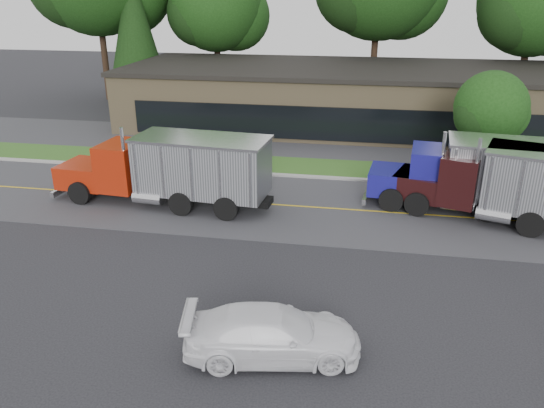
{
  "coord_description": "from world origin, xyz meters",
  "views": [
    {
      "loc": [
        3.52,
        -14.04,
        9.56
      ],
      "look_at": [
        0.21,
        4.74,
        1.8
      ],
      "focal_mm": 35.0,
      "sensor_mm": 36.0,
      "label": 1
    }
  ],
  "objects_px": {
    "dump_truck_blue": "(475,173)",
    "dump_truck_maroon": "(520,185)",
    "dump_truck_red": "(174,168)",
    "rally_car": "(272,333)"
  },
  "relations": [
    {
      "from": "dump_truck_red",
      "to": "dump_truck_maroon",
      "type": "distance_m",
      "value": 15.32
    },
    {
      "from": "dump_truck_blue",
      "to": "rally_car",
      "type": "bearing_deg",
      "value": 64.97
    },
    {
      "from": "dump_truck_maroon",
      "to": "rally_car",
      "type": "bearing_deg",
      "value": 68.34
    },
    {
      "from": "dump_truck_blue",
      "to": "rally_car",
      "type": "xyz_separation_m",
      "value": [
        -7.24,
        -11.94,
        -1.09
      ]
    },
    {
      "from": "dump_truck_red",
      "to": "rally_car",
      "type": "distance_m",
      "value": 12.19
    },
    {
      "from": "dump_truck_blue",
      "to": "dump_truck_maroon",
      "type": "xyz_separation_m",
      "value": [
        1.61,
        -1.21,
        0.0
      ]
    },
    {
      "from": "dump_truck_red",
      "to": "dump_truck_blue",
      "type": "distance_m",
      "value": 13.8
    },
    {
      "from": "dump_truck_red",
      "to": "dump_truck_blue",
      "type": "bearing_deg",
      "value": -168.04
    },
    {
      "from": "rally_car",
      "to": "dump_truck_red",
      "type": "bearing_deg",
      "value": 21.52
    },
    {
      "from": "dump_truck_red",
      "to": "dump_truck_maroon",
      "type": "xyz_separation_m",
      "value": [
        15.32,
        0.45,
        -0.0
      ]
    }
  ]
}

